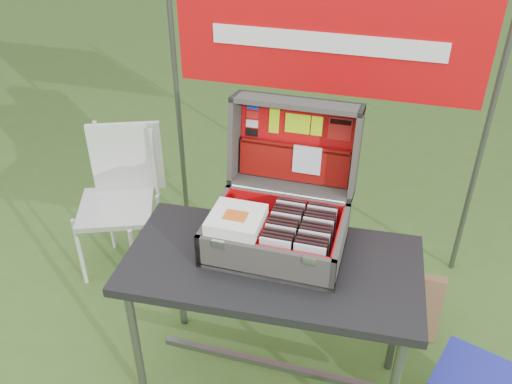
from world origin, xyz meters
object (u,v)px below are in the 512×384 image
(chair, at_px, (116,209))
(cardboard_box, at_px, (404,304))
(table, at_px, (271,326))
(suitcase, at_px, (280,188))

(chair, xyz_separation_m, cardboard_box, (1.60, -0.04, -0.25))
(table, distance_m, suitcase, 0.65)
(cardboard_box, bearing_deg, chair, 178.12)
(suitcase, relative_size, chair, 0.63)
(table, xyz_separation_m, suitcase, (-0.01, 0.14, 0.63))
(chair, bearing_deg, cardboard_box, -23.58)
(suitcase, bearing_deg, table, -86.97)
(table, distance_m, cardboard_box, 0.78)
(table, bearing_deg, chair, 148.86)
(cardboard_box, bearing_deg, table, -139.49)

